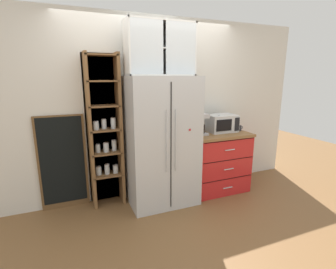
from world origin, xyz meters
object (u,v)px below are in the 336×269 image
Objects in this scene: microwave at (221,123)px; bottle_clear at (216,125)px; coffee_maker at (200,124)px; mug_red at (219,130)px; bottle_cobalt at (219,125)px; chalkboard_menu at (63,162)px; mug_charcoal at (239,128)px; refrigerator at (161,141)px.

microwave is 0.09m from bottle_clear.
coffee_maker reaches higher than mug_red.
microwave is at bearing 32.02° from bottle_cobalt.
bottle_cobalt is (-0.00, 0.01, 0.07)m from mug_red.
microwave is 1.75× the size of bottle_clear.
chalkboard_menu is at bearing 174.50° from bottle_clear.
bottle_clear is 2.24m from chalkboard_menu.
mug_charcoal is 0.39m from bottle_cobalt.
bottle_cobalt is at bearing -90.00° from bottle_clear.
bottle_cobalt is (0.00, -0.07, 0.00)m from bottle_clear.
coffee_maker is (-0.40, -0.04, 0.03)m from microwave.
bottle_cobalt is (-0.38, -0.00, 0.07)m from mug_charcoal.
chalkboard_menu is (-2.20, 0.29, -0.32)m from mug_red.
mug_charcoal is at bearing -6.22° from chalkboard_menu.
bottle_clear is (-0.38, 0.07, 0.07)m from mug_charcoal.
refrigerator reaches higher than chalkboard_menu.
bottle_clear is (-0.00, 0.08, 0.06)m from mug_red.
mug_charcoal is 0.38m from mug_red.
microwave is 1.42× the size of coffee_maker.
refrigerator reaches higher than bottle_cobalt.
coffee_maker is 2.83× the size of mug_red.
refrigerator is 6.90× the size of bottle_clear.
mug_red is 0.07m from bottle_cobalt.
refrigerator is at bearing -173.57° from bottle_clear.
mug_charcoal is 0.09× the size of chalkboard_menu.
chalkboard_menu reaches higher than mug_charcoal.
microwave reaches higher than mug_charcoal.
refrigerator is 6.69× the size of bottle_cobalt.
bottle_clear is at bearing 90.00° from bottle_cobalt.
microwave is 2.32m from chalkboard_menu.
bottle_cobalt is (0.31, -0.01, -0.04)m from coffee_maker.
refrigerator is at bearing -14.05° from chalkboard_menu.
microwave is at bearing -14.87° from bottle_clear.
coffee_maker is 2.71× the size of mug_charcoal.
chalkboard_menu is at bearing 173.78° from mug_charcoal.
microwave is at bearing 4.67° from refrigerator.
refrigerator reaches higher than coffee_maker.
mug_charcoal is 2.61m from chalkboard_menu.
refrigerator is 0.95m from bottle_clear.
coffee_maker is 1.19× the size of bottle_cobalt.
bottle_cobalt reaches higher than bottle_clear.
coffee_maker is (0.62, 0.04, 0.19)m from refrigerator.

